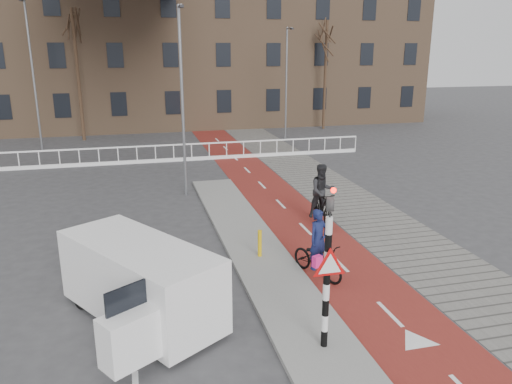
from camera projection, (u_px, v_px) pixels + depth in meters
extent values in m
plane|color=#38383A|center=(316.00, 302.00, 12.58)|extent=(120.00, 120.00, 0.00)
cube|color=maroon|center=(268.00, 191.00, 22.24)|extent=(2.50, 60.00, 0.01)
cube|color=slate|center=(326.00, 187.00, 22.90)|extent=(3.00, 60.00, 0.01)
cube|color=gray|center=(252.00, 244.00, 16.12)|extent=(1.80, 16.00, 0.12)
cylinder|color=black|center=(327.00, 284.00, 10.14)|extent=(0.14, 0.14, 2.88)
imported|color=black|center=(330.00, 197.00, 9.63)|extent=(0.13, 0.16, 0.80)
cylinder|color=#FF0C05|center=(334.00, 190.00, 9.45)|extent=(0.11, 0.02, 0.11)
cylinder|color=#DFB00C|center=(260.00, 243.00, 14.93)|extent=(0.12, 0.12, 0.83)
imported|color=black|center=(318.00, 260.00, 13.86)|extent=(1.33, 1.98, 0.98)
imported|color=#131A44|center=(318.00, 239.00, 13.69)|extent=(0.73, 0.62, 1.71)
cube|color=#ED2181|center=(317.00, 261.00, 13.29)|extent=(0.30, 0.25, 0.31)
imported|color=black|center=(322.00, 207.00, 17.97)|extent=(0.61, 2.09, 1.25)
imported|color=black|center=(322.00, 191.00, 17.81)|extent=(0.96, 0.76, 1.96)
cube|color=white|center=(140.00, 279.00, 11.58)|extent=(3.80, 4.60, 1.74)
cube|color=#1F9030|center=(101.00, 287.00, 11.40)|extent=(1.51, 2.36, 0.55)
cube|color=#1F9030|center=(178.00, 279.00, 11.82)|extent=(1.51, 2.36, 0.55)
cube|color=black|center=(142.00, 301.00, 9.77)|extent=(1.35, 0.88, 0.90)
cylinder|color=black|center=(153.00, 344.00, 10.29)|extent=(0.51, 0.63, 0.61)
cylinder|color=black|center=(207.00, 316.00, 11.32)|extent=(0.51, 0.63, 0.61)
cylinder|color=black|center=(82.00, 296.00, 12.23)|extent=(0.51, 0.63, 0.61)
cylinder|color=black|center=(133.00, 277.00, 13.27)|extent=(0.51, 0.63, 0.61)
cube|color=silver|center=(117.00, 147.00, 26.95)|extent=(28.00, 0.08, 0.08)
cube|color=silver|center=(119.00, 163.00, 27.19)|extent=(28.00, 0.10, 0.20)
cube|color=#7F6047|center=(141.00, 49.00, 39.96)|extent=(46.00, 10.00, 12.00)
cylinder|color=#312115|center=(78.00, 76.00, 33.05)|extent=(0.23, 0.23, 8.60)
cylinder|color=#312115|center=(325.00, 76.00, 37.95)|extent=(0.21, 0.21, 8.06)
cylinder|color=slate|center=(182.00, 105.00, 20.53)|extent=(0.12, 0.12, 7.79)
cylinder|color=slate|center=(34.00, 78.00, 29.44)|extent=(0.12, 0.12, 8.79)
cylinder|color=slate|center=(286.00, 84.00, 33.92)|extent=(0.12, 0.12, 7.44)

